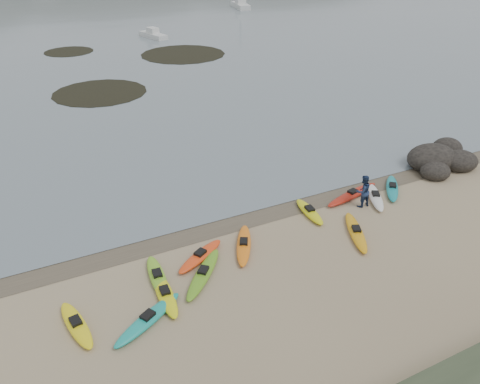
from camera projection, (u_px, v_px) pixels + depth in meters
ground at (240, 215)px, 26.21m from camera, size 600.00×600.00×0.00m
wet_sand at (242, 218)px, 25.97m from camera, size 60.00×60.00×0.00m
kayaks at (265, 244)px, 23.56m from camera, size 21.27×6.77×0.34m
person_east at (363, 191)px, 26.63m from camera, size 0.96×0.75×1.95m
rock_cluster at (440, 162)px, 31.65m from camera, size 5.29×3.89×1.79m
kelp_mats at (138, 65)px, 55.20m from camera, size 22.92×27.28×0.04m
moored_boats at (88, 9)px, 90.33m from camera, size 79.61×73.59×1.13m
far_hills at (120, 9)px, 200.56m from camera, size 550.00×135.00×80.00m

